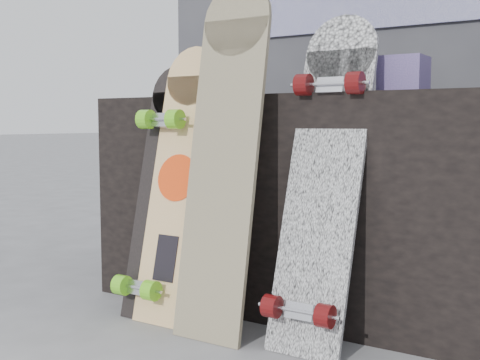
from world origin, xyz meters
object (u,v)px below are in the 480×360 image
Objects in this scene: skateboard_dark at (159,187)px; vendor_table at (308,202)px; longboard_geisha at (179,174)px; longboard_celtic at (225,147)px; longboard_cascadia at (324,173)px.

vendor_table is at bearing 44.15° from skateboard_dark.
longboard_celtic reaches higher than longboard_geisha.
longboard_celtic is (-0.10, -0.43, 0.22)m from vendor_table.
longboard_geisha reaches higher than vendor_table.
longboard_geisha is at bearing -131.67° from vendor_table.
longboard_geisha is at bearing -177.07° from longboard_cascadia.
longboard_celtic is 0.34m from skateboard_dark.
longboard_geisha is at bearing 167.18° from longboard_celtic.
skateboard_dark is at bearing -175.48° from longboard_cascadia.
vendor_table is 0.57m from skateboard_dark.
longboard_celtic is at bearing -5.87° from skateboard_dark.
vendor_table is 1.74× the size of skateboard_dark.
longboard_cascadia is at bearing -57.78° from vendor_table.
longboard_celtic reaches higher than vendor_table.
longboard_geisha is 0.93× the size of longboard_cascadia.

